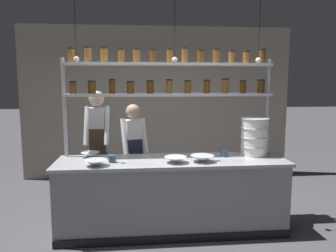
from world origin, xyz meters
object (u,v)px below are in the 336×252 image
(prep_bowl_near_left, at_px, (175,160))
(prep_bowl_center_back, at_px, (90,155))
(prep_bowl_near_right, at_px, (202,159))
(serving_cup_front, at_px, (224,153))
(container_stack, at_px, (254,137))
(serving_cup_by_board, at_px, (112,159))
(spice_shelf_unit, at_px, (169,82))
(chef_center, at_px, (134,152))
(chef_left, at_px, (98,141))
(prep_bowl_center_front, at_px, (96,163))

(prep_bowl_near_left, relative_size, prep_bowl_center_back, 1.13)
(prep_bowl_near_right, relative_size, serving_cup_front, 2.95)
(container_stack, distance_m, serving_cup_by_board, 1.87)
(spice_shelf_unit, relative_size, chef_center, 1.75)
(serving_cup_front, bearing_deg, chef_left, 156.95)
(chef_left, relative_size, prep_bowl_near_right, 6.10)
(prep_bowl_center_back, bearing_deg, spice_shelf_unit, 5.37)
(chef_left, relative_size, container_stack, 3.56)
(chef_left, bearing_deg, spice_shelf_unit, -23.89)
(prep_bowl_near_right, bearing_deg, chef_left, 144.38)
(serving_cup_by_board, bearing_deg, prep_bowl_near_right, -3.96)
(prep_bowl_near_left, distance_m, prep_bowl_center_back, 1.13)
(container_stack, height_order, prep_bowl_center_front, container_stack)
(prep_bowl_center_front, bearing_deg, spice_shelf_unit, 31.41)
(chef_center, xyz_separation_m, prep_bowl_center_front, (-0.43, -0.86, 0.06))
(spice_shelf_unit, distance_m, prep_bowl_near_left, 1.05)
(chef_left, relative_size, serving_cup_by_board, 19.58)
(chef_left, xyz_separation_m, chef_center, (0.52, -0.19, -0.13))
(chef_center, distance_m, prep_bowl_near_right, 1.15)
(chef_center, xyz_separation_m, prep_bowl_center_back, (-0.55, -0.40, 0.06))
(spice_shelf_unit, relative_size, prep_bowl_near_right, 9.55)
(prep_bowl_center_back, distance_m, serving_cup_front, 1.73)
(spice_shelf_unit, xyz_separation_m, serving_cup_front, (0.69, -0.23, -0.92))
(container_stack, height_order, serving_cup_front, container_stack)
(container_stack, relative_size, serving_cup_by_board, 5.50)
(serving_cup_by_board, bearing_deg, prep_bowl_center_front, -138.86)
(serving_cup_by_board, bearing_deg, spice_shelf_unit, 28.67)
(prep_bowl_near_left, bearing_deg, serving_cup_front, 21.81)
(chef_left, height_order, container_stack, chef_left)
(serving_cup_front, bearing_deg, chef_center, 155.64)
(prep_bowl_near_left, relative_size, prep_bowl_near_right, 0.94)
(chef_center, relative_size, prep_bowl_center_back, 6.58)
(chef_center, bearing_deg, prep_bowl_near_right, -59.22)
(spice_shelf_unit, height_order, container_stack, spice_shelf_unit)
(container_stack, distance_m, prep_bowl_center_back, 2.16)
(prep_bowl_near_right, bearing_deg, serving_cup_front, 36.39)
(serving_cup_front, bearing_deg, serving_cup_by_board, -173.00)
(container_stack, xyz_separation_m, prep_bowl_near_left, (-1.09, -0.32, -0.21))
(spice_shelf_unit, bearing_deg, chef_center, 147.66)
(serving_cup_by_board, bearing_deg, prep_bowl_near_left, -7.03)
(chef_center, xyz_separation_m, prep_bowl_near_left, (0.51, -0.80, 0.06))
(chef_left, height_order, prep_bowl_center_front, chef_left)
(chef_left, distance_m, prep_bowl_near_left, 1.43)
(container_stack, bearing_deg, prep_bowl_center_back, 177.86)
(serving_cup_front, bearing_deg, prep_bowl_near_left, -158.19)
(prep_bowl_center_front, distance_m, prep_bowl_center_back, 0.48)
(spice_shelf_unit, bearing_deg, prep_bowl_near_right, -53.50)
(serving_cup_by_board, bearing_deg, chef_center, 70.47)
(container_stack, xyz_separation_m, serving_cup_by_board, (-1.84, -0.22, -0.20))
(spice_shelf_unit, distance_m, container_stack, 1.33)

